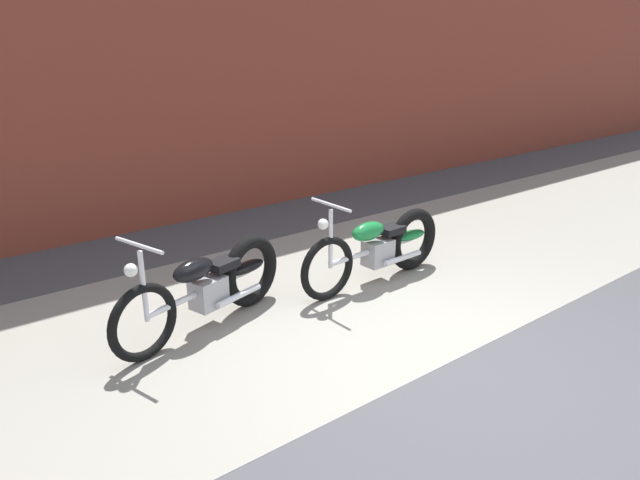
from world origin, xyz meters
name	(u,v)px	position (x,y,z in m)	size (l,w,h in m)	color
ground_plane	(444,366)	(0.00, 0.00, 0.00)	(80.00, 80.00, 0.00)	#47474C
sidewalk_slab	(316,295)	(0.00, 1.75, 0.00)	(36.00, 3.50, 0.01)	gray
brick_building_wall	(160,23)	(0.00, 5.20, 2.74)	(36.00, 0.50, 5.48)	brown
motorcycle_black	(214,284)	(-1.12, 1.84, 0.40)	(1.96, 0.79, 1.03)	black
motorcycle_green	(383,246)	(0.84, 1.62, 0.40)	(2.01, 0.58, 1.03)	black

